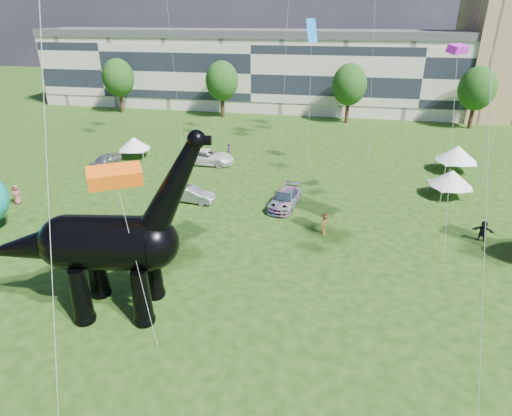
# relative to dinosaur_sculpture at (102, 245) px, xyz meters

# --- Properties ---
(ground) EXTENTS (220.00, 220.00, 0.00)m
(ground) POSITION_rel_dinosaur_sculpture_xyz_m (4.85, -3.28, -4.17)
(ground) COLOR #16330C
(ground) RESTS_ON ground
(terrace_row) EXTENTS (78.00, 11.00, 12.00)m
(terrace_row) POSITION_rel_dinosaur_sculpture_xyz_m (-3.15, 58.72, 1.83)
(terrace_row) COLOR beige
(terrace_row) RESTS_ON ground
(tree_far_left) EXTENTS (5.20, 5.20, 9.44)m
(tree_far_left) POSITION_rel_dinosaur_sculpture_xyz_m (-25.15, 49.72, 2.12)
(tree_far_left) COLOR #382314
(tree_far_left) RESTS_ON ground
(tree_mid_left) EXTENTS (5.20, 5.20, 9.44)m
(tree_mid_left) POSITION_rel_dinosaur_sculpture_xyz_m (-7.15, 49.72, 2.12)
(tree_mid_left) COLOR #382314
(tree_mid_left) RESTS_ON ground
(tree_mid_right) EXTENTS (5.20, 5.20, 9.44)m
(tree_mid_right) POSITION_rel_dinosaur_sculpture_xyz_m (12.85, 49.72, 2.12)
(tree_mid_right) COLOR #382314
(tree_mid_right) RESTS_ON ground
(tree_far_right) EXTENTS (5.20, 5.20, 9.44)m
(tree_far_right) POSITION_rel_dinosaur_sculpture_xyz_m (30.85, 49.72, 2.12)
(tree_far_right) COLOR #382314
(tree_far_right) RESTS_ON ground
(dinosaur_sculpture) EXTENTS (13.57, 4.61, 11.05)m
(dinosaur_sculpture) POSITION_rel_dinosaur_sculpture_xyz_m (0.00, 0.00, 0.00)
(dinosaur_sculpture) COLOR black
(dinosaur_sculpture) RESTS_ON ground
(car_silver) EXTENTS (2.48, 4.42, 1.42)m
(car_silver) POSITION_rel_dinosaur_sculpture_xyz_m (-13.30, 22.95, -3.46)
(car_silver) COLOR #A9AAAE
(car_silver) RESTS_ON ground
(car_grey) EXTENTS (4.33, 1.92, 1.38)m
(car_grey) POSITION_rel_dinosaur_sculpture_xyz_m (-0.52, 15.61, -3.48)
(car_grey) COLOR gray
(car_grey) RESTS_ON ground
(car_white) EXTENTS (6.06, 2.86, 1.67)m
(car_white) POSITION_rel_dinosaur_sculpture_xyz_m (-2.36, 26.13, -3.33)
(car_white) COLOR white
(car_white) RESTS_ON ground
(car_dark) EXTENTS (2.79, 5.43, 1.51)m
(car_dark) POSITION_rel_dinosaur_sculpture_xyz_m (7.90, 16.24, -3.42)
(car_dark) COLOR #595960
(car_dark) RESTS_ON ground
(gazebo_near) EXTENTS (4.59, 4.59, 2.64)m
(gazebo_near) POSITION_rel_dinosaur_sculpture_xyz_m (22.59, 21.49, -2.32)
(gazebo_near) COLOR white
(gazebo_near) RESTS_ON ground
(gazebo_far) EXTENTS (4.74, 4.74, 2.91)m
(gazebo_far) POSITION_rel_dinosaur_sculpture_xyz_m (24.58, 28.97, -2.13)
(gazebo_far) COLOR white
(gazebo_far) RESTS_ON ground
(gazebo_left) EXTENTS (4.16, 4.16, 2.51)m
(gazebo_left) POSITION_rel_dinosaur_sculpture_xyz_m (-11.45, 26.61, -2.41)
(gazebo_left) COLOR white
(gazebo_left) RESTS_ON ground
(visitors) EXTENTS (42.27, 41.13, 1.82)m
(visitors) POSITION_rel_dinosaur_sculpture_xyz_m (5.80, 10.83, -3.31)
(visitors) COLOR brown
(visitors) RESTS_ON ground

